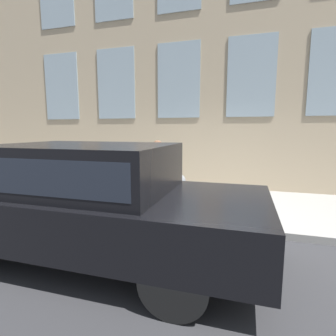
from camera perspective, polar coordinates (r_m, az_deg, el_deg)
The scene contains 6 objects.
ground_plane at distance 4.70m, azimuth 4.45°, elevation -13.27°, with size 80.00×80.00×0.00m, color #2D2D30.
sidewalk at distance 6.07m, azimuth 7.47°, elevation -7.68°, with size 2.99×60.00×0.12m.
building_facade at distance 7.71m, azimuth 10.14°, elevation 22.57°, with size 0.33×40.00×7.27m.
fire_hydrant at distance 5.20m, azimuth 2.43°, elevation -5.33°, with size 0.33×0.44×0.74m.
person at distance 5.56m, azimuth -2.26°, elevation 0.35°, with size 0.34×0.22×1.39m.
parked_car_black_near at distance 3.70m, azimuth -17.36°, elevation -5.72°, with size 1.86×4.69×1.54m.
Camera 1 is at (-4.27, -0.91, 1.72)m, focal length 28.00 mm.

